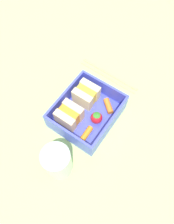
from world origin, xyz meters
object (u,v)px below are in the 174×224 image
sandwich_left (69,116)px  drinking_glass (58,162)px  strawberry_far_left (97,117)px  carrot_stick_left (108,106)px  sandwich_center_left (86,95)px  chopstick_pair (108,75)px  carrot_stick_far_left (86,135)px

sandwich_left → drinking_glass: (-10.90, -5.10, 1.19)cm
strawberry_far_left → carrot_stick_left: size_ratio=0.88×
sandwich_left → strawberry_far_left: (3.91, -5.71, -0.76)cm
sandwich_center_left → chopstick_pair: bearing=-2.1°
strawberry_far_left → chopstick_pair: (14.28, 5.31, -2.50)cm
sandwich_left → drinking_glass: 12.09cm
sandwich_center_left → drinking_glass: drinking_glass is taller
carrot_stick_far_left → drinking_glass: bearing=175.3°
sandwich_center_left → carrot_stick_far_left: size_ratio=1.15×
sandwich_left → sandwich_center_left: 7.40cm
carrot_stick_left → drinking_glass: size_ratio=0.43×
carrot_stick_far_left → carrot_stick_left: (10.08, -0.31, 0.04)cm
chopstick_pair → drinking_glass: size_ratio=1.94×
sandwich_center_left → sandwich_left: bearing=180.0°
sandwich_center_left → drinking_glass: (-18.30, -5.10, 1.19)cm
carrot_stick_far_left → strawberry_far_left: size_ratio=1.32×
strawberry_far_left → carrot_stick_far_left: bearing=-178.1°
carrot_stick_left → chopstick_pair: size_ratio=0.22×
chopstick_pair → carrot_stick_far_left: bearing=-164.4°
sandwich_left → carrot_stick_left: sandwich_left is taller
sandwich_left → chopstick_pair: sandwich_left is taller
strawberry_far_left → carrot_stick_left: bearing=-5.8°
sandwich_left → strawberry_far_left: sandwich_left is taller
carrot_stick_far_left → sandwich_left: bearing=76.7°
carrot_stick_far_left → chopstick_pair: carrot_stick_far_left is taller
carrot_stick_far_left → strawberry_far_left: (5.30, 0.17, 0.91)cm
carrot_stick_left → sandwich_left: bearing=144.5°
sandwich_left → carrot_stick_far_left: sandwich_left is taller
sandwich_left → sandwich_center_left: (7.40, 0.00, 0.00)cm
sandwich_center_left → carrot_stick_left: 6.54cm
sandwich_left → carrot_stick_far_left: size_ratio=1.15×
sandwich_center_left → strawberry_far_left: sandwich_center_left is taller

